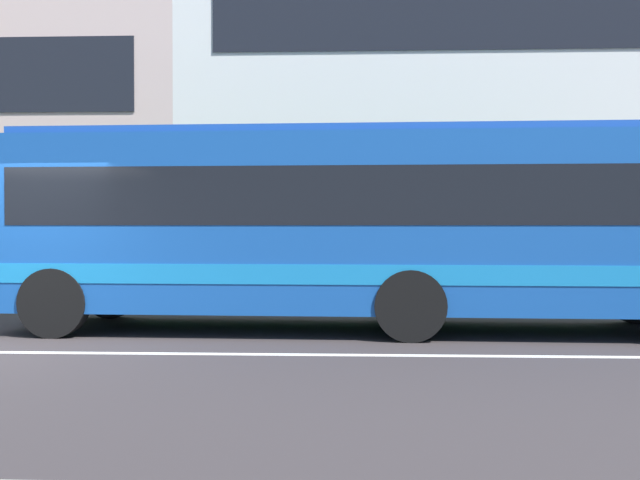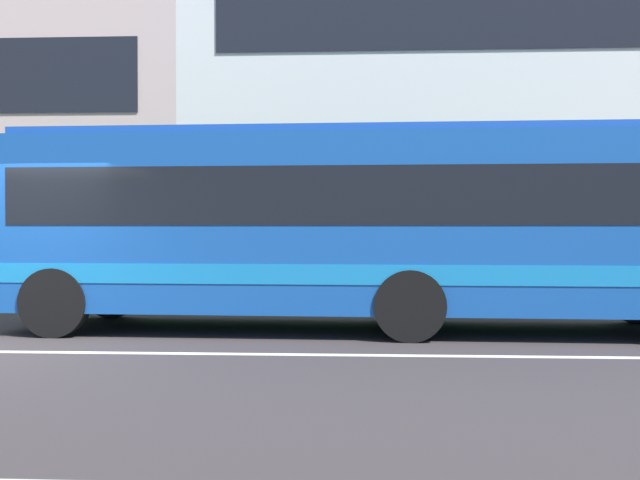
# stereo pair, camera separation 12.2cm
# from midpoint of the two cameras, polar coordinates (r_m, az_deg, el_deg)

# --- Properties ---
(hedge_row_far) EXTENTS (19.31, 1.10, 1.04)m
(hedge_row_far) POSITION_cam_midpoint_polar(r_m,az_deg,el_deg) (16.20, -10.71, -2.81)
(hedge_row_far) COLOR #296E34
(hedge_row_far) RESTS_ON ground_plane
(apartment_block_right) EXTENTS (24.39, 10.56, 11.94)m
(apartment_block_right) POSITION_cam_midpoint_polar(r_m,az_deg,el_deg) (25.36, 20.80, 10.90)
(apartment_block_right) COLOR silver
(apartment_block_right) RESTS_ON ground_plane
(transit_bus) EXTENTS (10.95, 2.98, 3.05)m
(transit_bus) POSITION_cam_midpoint_polar(r_m,az_deg,el_deg) (12.02, 2.99, 1.43)
(transit_bus) COLOR #154A9A
(transit_bus) RESTS_ON ground_plane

